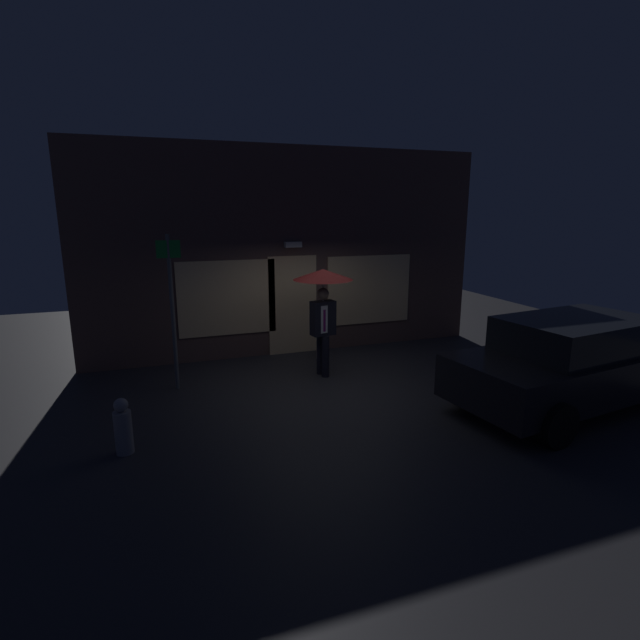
{
  "coord_description": "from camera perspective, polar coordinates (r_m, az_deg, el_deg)",
  "views": [
    {
      "loc": [
        -2.9,
        -7.89,
        3.18
      ],
      "look_at": [
        0.06,
        0.52,
        1.12
      ],
      "focal_mm": 26.81,
      "sensor_mm": 36.0,
      "label": 1
    }
  ],
  "objects": [
    {
      "name": "parked_car",
      "position": [
        8.85,
        28.0,
        -4.42
      ],
      "size": [
        4.46,
        2.39,
        1.49
      ],
      "rotation": [
        0.0,
        0.0,
        0.13
      ],
      "color": "black",
      "rests_on": "ground"
    },
    {
      "name": "person_with_umbrella",
      "position": [
        9.05,
        0.36,
        3.4
      ],
      "size": [
        1.13,
        1.13,
        2.1
      ],
      "rotation": [
        0.0,
        0.0,
        0.17
      ],
      "color": "black",
      "rests_on": "ground"
    },
    {
      "name": "sidewalk_bollard",
      "position": [
        10.42,
        0.15,
        -3.33
      ],
      "size": [
        0.22,
        0.22,
        0.49
      ],
      "primitive_type": "cylinder",
      "color": "#B2A899",
      "rests_on": "ground"
    },
    {
      "name": "fire_hydrant",
      "position": [
        6.99,
        -22.45,
        -11.81
      ],
      "size": [
        0.23,
        0.23,
        0.78
      ],
      "color": "gray",
      "rests_on": "ground"
    },
    {
      "name": "street_sign_post",
      "position": [
        8.74,
        -17.24,
        1.76
      ],
      "size": [
        0.4,
        0.07,
        2.78
      ],
      "color": "#595B60",
      "rests_on": "ground"
    },
    {
      "name": "ground_plane",
      "position": [
        8.98,
        0.74,
        -7.7
      ],
      "size": [
        18.0,
        18.0,
        0.0
      ],
      "primitive_type": "plane",
      "color": "#2D2D33"
    },
    {
      "name": "building_facade",
      "position": [
        10.68,
        -3.58,
        7.9
      ],
      "size": [
        8.97,
        0.48,
        4.52
      ],
      "color": "brown",
      "rests_on": "ground"
    }
  ]
}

